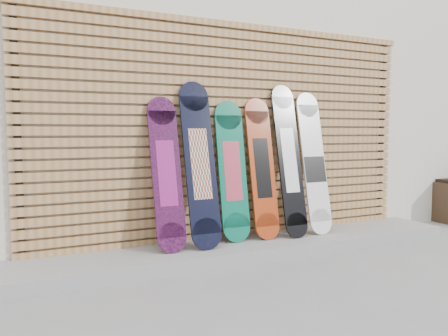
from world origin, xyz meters
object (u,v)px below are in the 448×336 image
at_px(snowboard_1, 200,164).
at_px(snowboard_3, 262,168).
at_px(snowboard_4, 289,160).
at_px(snowboard_5, 314,163).
at_px(snowboard_0, 167,173).
at_px(snowboard_2, 232,171).

height_order(snowboard_1, snowboard_3, snowboard_1).
distance_m(snowboard_4, snowboard_5, 0.32).
relative_size(snowboard_0, snowboard_4, 0.89).
bearing_deg(snowboard_1, snowboard_2, 10.19).
height_order(snowboard_3, snowboard_5, snowboard_5).
relative_size(snowboard_0, snowboard_3, 0.99).
height_order(snowboard_0, snowboard_5, snowboard_5).
relative_size(snowboard_0, snowboard_2, 1.01).
distance_m(snowboard_2, snowboard_5, 0.96).
relative_size(snowboard_3, snowboard_5, 0.95).
bearing_deg(snowboard_5, snowboard_3, 177.68).
bearing_deg(snowboard_5, snowboard_2, 177.17).
relative_size(snowboard_2, snowboard_5, 0.92).
relative_size(snowboard_0, snowboard_5, 0.93).
relative_size(snowboard_0, snowboard_1, 0.90).
xyz_separation_m(snowboard_3, snowboard_5, (0.63, -0.03, 0.03)).
height_order(snowboard_0, snowboard_2, snowboard_0).
relative_size(snowboard_2, snowboard_4, 0.88).
bearing_deg(snowboard_4, snowboard_5, 1.33).
height_order(snowboard_2, snowboard_3, snowboard_3).
bearing_deg(snowboard_0, snowboard_5, 0.03).
relative_size(snowboard_1, snowboard_5, 1.04).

